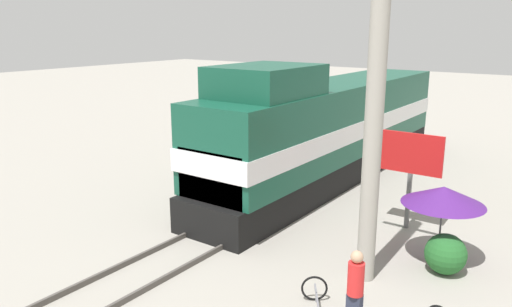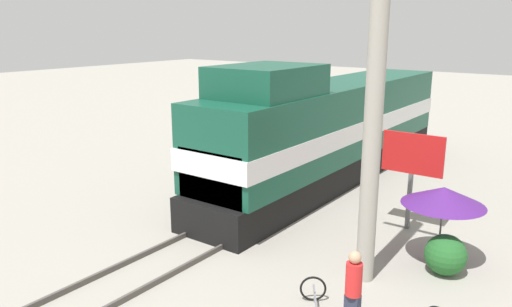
{
  "view_description": "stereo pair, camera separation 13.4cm",
  "coord_description": "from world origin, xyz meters",
  "px_view_note": "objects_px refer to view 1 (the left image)",
  "views": [
    {
      "loc": [
        9.17,
        -12.44,
        6.19
      ],
      "look_at": [
        1.2,
        -1.34,
        2.7
      ],
      "focal_mm": 35.0,
      "sensor_mm": 36.0,
      "label": 1
    },
    {
      "loc": [
        9.28,
        -12.36,
        6.19
      ],
      "look_at": [
        1.2,
        -1.34,
        2.7
      ],
      "focal_mm": 35.0,
      "sensor_mm": 36.0,
      "label": 2
    }
  ],
  "objects_px": {
    "locomotive": "(327,129)",
    "vendor_umbrella": "(443,195)",
    "utility_pole": "(375,97)",
    "person_bystander": "(355,289)",
    "bicycle_spare": "(317,307)",
    "billboard_sign": "(411,159)"
  },
  "relations": [
    {
      "from": "vendor_umbrella",
      "to": "bicycle_spare",
      "type": "xyz_separation_m",
      "value": [
        -1.29,
        -4.37,
        -1.58
      ]
    },
    {
      "from": "bicycle_spare",
      "to": "person_bystander",
      "type": "bearing_deg",
      "value": 151.62
    },
    {
      "from": "person_bystander",
      "to": "bicycle_spare",
      "type": "bearing_deg",
      "value": -175.19
    },
    {
      "from": "vendor_umbrella",
      "to": "utility_pole",
      "type": "bearing_deg",
      "value": -121.71
    },
    {
      "from": "locomotive",
      "to": "vendor_umbrella",
      "type": "xyz_separation_m",
      "value": [
        5.95,
        -4.83,
        -0.25
      ]
    },
    {
      "from": "billboard_sign",
      "to": "person_bystander",
      "type": "relative_size",
      "value": 1.66
    },
    {
      "from": "locomotive",
      "to": "vendor_umbrella",
      "type": "height_order",
      "value": "locomotive"
    },
    {
      "from": "utility_pole",
      "to": "vendor_umbrella",
      "type": "height_order",
      "value": "utility_pole"
    },
    {
      "from": "utility_pole",
      "to": "bicycle_spare",
      "type": "distance_m",
      "value": 4.9
    },
    {
      "from": "locomotive",
      "to": "vendor_umbrella",
      "type": "relative_size",
      "value": 7.52
    },
    {
      "from": "utility_pole",
      "to": "person_bystander",
      "type": "relative_size",
      "value": 4.94
    },
    {
      "from": "vendor_umbrella",
      "to": "person_bystander",
      "type": "relative_size",
      "value": 1.17
    },
    {
      "from": "utility_pole",
      "to": "person_bystander",
      "type": "xyz_separation_m",
      "value": [
        0.76,
        -2.31,
        -3.59
      ]
    },
    {
      "from": "locomotive",
      "to": "billboard_sign",
      "type": "height_order",
      "value": "locomotive"
    },
    {
      "from": "billboard_sign",
      "to": "bicycle_spare",
      "type": "relative_size",
      "value": 1.73
    },
    {
      "from": "locomotive",
      "to": "bicycle_spare",
      "type": "height_order",
      "value": "locomotive"
    },
    {
      "from": "utility_pole",
      "to": "billboard_sign",
      "type": "xyz_separation_m",
      "value": [
        -0.27,
        3.82,
        -2.35
      ]
    },
    {
      "from": "locomotive",
      "to": "bicycle_spare",
      "type": "distance_m",
      "value": 10.47
    },
    {
      "from": "billboard_sign",
      "to": "bicycle_spare",
      "type": "height_order",
      "value": "billboard_sign"
    },
    {
      "from": "locomotive",
      "to": "utility_pole",
      "type": "xyz_separation_m",
      "value": [
        4.72,
        -6.82,
        2.45
      ]
    },
    {
      "from": "locomotive",
      "to": "person_bystander",
      "type": "distance_m",
      "value": 10.71
    },
    {
      "from": "person_bystander",
      "to": "locomotive",
      "type": "bearing_deg",
      "value": 120.96
    }
  ]
}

